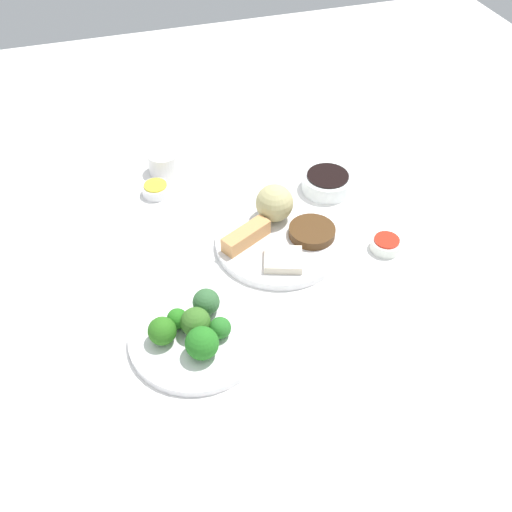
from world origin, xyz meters
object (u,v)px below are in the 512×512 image
sauce_ramekin_sweet_and_sour (386,245)px  teacup (164,163)px  soy_sauce_bowl (327,183)px  sauce_ramekin_hot_mustard (156,190)px  main_plate (279,242)px  broccoli_plate (197,336)px

sauce_ramekin_sweet_and_sour → teacup: (-0.39, -0.37, 0.01)m
soy_sauce_bowl → sauce_ramekin_hot_mustard: size_ratio=1.83×
main_plate → sauce_ramekin_sweet_and_sour: 0.21m
main_plate → sauce_ramekin_hot_mustard: bearing=-139.1°
broccoli_plate → teacup: teacup is taller
soy_sauce_bowl → main_plate: bearing=-48.4°
broccoli_plate → teacup: bearing=175.5°
main_plate → teacup: bearing=-151.4°
broccoli_plate → soy_sauce_bowl: (-0.33, 0.37, 0.01)m
sauce_ramekin_sweet_and_sour → teacup: size_ratio=0.87×
teacup → main_plate: bearing=28.6°
main_plate → sauce_ramekin_sweet_and_sour: (0.07, 0.20, 0.00)m
broccoli_plate → sauce_ramekin_hot_mustard: (-0.42, 0.01, 0.00)m
soy_sauce_bowl → sauce_ramekin_hot_mustard: bearing=-104.6°
main_plate → broccoli_plate: (0.18, -0.21, -0.00)m
sauce_ramekin_hot_mustard → teacup: size_ratio=0.87×
soy_sauce_bowl → teacup: bearing=-117.5°
sauce_ramekin_hot_mustard → sauce_ramekin_sweet_and_sour: bearing=52.4°
main_plate → soy_sauce_bowl: 0.21m
main_plate → sauce_ramekin_sweet_and_sour: bearing=69.7°
main_plate → sauce_ramekin_hot_mustard: size_ratio=4.18×
sauce_ramekin_hot_mustard → soy_sauce_bowl: bearing=75.4°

